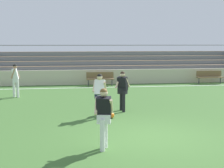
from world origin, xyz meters
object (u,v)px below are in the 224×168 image
bleacher_stand (122,65)px  bench_far_right (209,76)px  bench_near_wall_gap (100,78)px  player_dark_deep_cover (104,113)px  soccer_ball (111,115)px  player_dark_dropping_back (123,88)px  player_white_pressing_high (15,78)px  player_white_challenging (100,92)px

bleacher_stand → bench_far_right: bearing=-34.2°
bench_near_wall_gap → player_dark_deep_cover: (-1.09, -12.29, 0.43)m
bleacher_stand → soccer_ball: 12.93m
player_dark_dropping_back → player_white_pressing_high: 6.37m
bleacher_stand → soccer_ball: size_ratio=87.83×
player_white_pressing_high → player_dark_deep_cover: (3.67, -8.55, -0.05)m
bench_near_wall_gap → player_dark_dropping_back: 7.78m
player_white_pressing_high → soccer_ball: player_white_pressing_high is taller
soccer_ball → player_white_challenging: bearing=154.9°
player_dark_dropping_back → soccer_ball: size_ratio=7.51×
bleacher_stand → player_white_pressing_high: (-6.83, -7.47, -0.09)m
bleacher_stand → player_dark_deep_cover: 16.34m
player_white_challenging → player_dark_deep_cover: 3.59m
bench_far_right → player_white_challenging: size_ratio=1.09×
player_dark_dropping_back → player_white_pressing_high: bearing=140.7°
player_white_challenging → player_white_pressing_high: 6.32m
bench_far_right → player_white_pressing_high: size_ratio=1.05×
bench_near_wall_gap → player_dark_dropping_back: size_ratio=1.09×
player_dark_dropping_back → player_white_challenging: bearing=-137.5°
bench_near_wall_gap → soccer_ball: bearing=-92.8°
bench_near_wall_gap → bench_far_right: bearing=0.0°
player_dark_dropping_back → player_dark_deep_cover: player_dark_dropping_back is taller
soccer_ball → bleacher_stand: bearing=78.8°
player_white_challenging → player_dark_deep_cover: player_white_challenging is taller
player_white_challenging → player_dark_deep_cover: (-0.23, -3.58, -0.01)m
player_white_challenging → player_dark_dropping_back: player_white_challenging is taller
player_white_challenging → soccer_ball: player_white_challenging is taller
bench_near_wall_gap → player_dark_deep_cover: bearing=-95.1°
bench_far_right → soccer_ball: bench_far_right is taller
bleacher_stand → bench_near_wall_gap: bearing=-119.0°
player_dark_dropping_back → player_white_pressing_high: player_white_pressing_high is taller
bleacher_stand → soccer_ball: bearing=-101.2°
bleacher_stand → player_dark_dropping_back: (-1.90, -11.50, -0.13)m
player_dark_dropping_back → bleacher_stand: bearing=80.6°
player_white_challenging → soccer_ball: (0.42, -0.20, -0.88)m
bench_far_right → soccer_ball: (-8.00, -8.91, -0.44)m
bench_near_wall_gap → player_dark_deep_cover: player_dark_deep_cover is taller
bleacher_stand → player_white_pressing_high: bearing=-132.4°
bleacher_stand → player_white_pressing_high: size_ratio=11.26×
bench_far_right → player_dark_deep_cover: bearing=-125.2°
bench_far_right → player_white_pressing_high: (-12.32, -3.74, 0.48)m
player_white_pressing_high → player_dark_dropping_back: bearing=-39.3°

